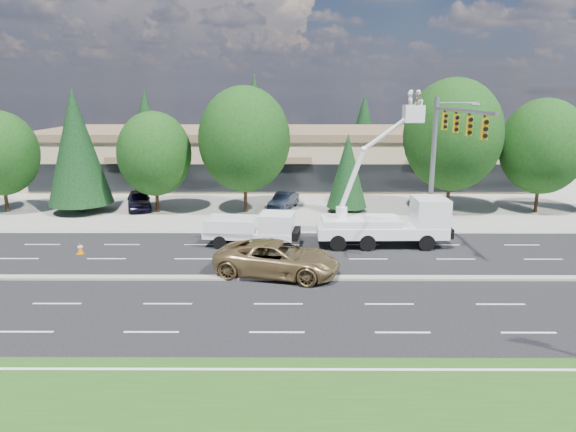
{
  "coord_description": "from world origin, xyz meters",
  "views": [
    {
      "loc": [
        0.52,
        -24.7,
        9.3
      ],
      "look_at": [
        0.41,
        3.76,
        2.4
      ],
      "focal_mm": 32.0,
      "sensor_mm": 36.0,
      "label": 1
    }
  ],
  "objects_px": {
    "utility_pickup": "(256,232)",
    "minivan": "(277,259)",
    "signal_mast": "(444,146)",
    "bucket_truck": "(392,215)"
  },
  "relations": [
    {
      "from": "utility_pickup",
      "to": "minivan",
      "type": "height_order",
      "value": "utility_pickup"
    },
    {
      "from": "bucket_truck",
      "to": "utility_pickup",
      "type": "bearing_deg",
      "value": 179.74
    },
    {
      "from": "signal_mast",
      "to": "minivan",
      "type": "bearing_deg",
      "value": -147.62
    },
    {
      "from": "bucket_truck",
      "to": "minivan",
      "type": "height_order",
      "value": "bucket_truck"
    },
    {
      "from": "signal_mast",
      "to": "utility_pickup",
      "type": "distance_m",
      "value": 12.79
    },
    {
      "from": "signal_mast",
      "to": "minivan",
      "type": "distance_m",
      "value": 13.09
    },
    {
      "from": "bucket_truck",
      "to": "signal_mast",
      "type": "bearing_deg",
      "value": 18.34
    },
    {
      "from": "utility_pickup",
      "to": "signal_mast",
      "type": "bearing_deg",
      "value": 13.01
    },
    {
      "from": "signal_mast",
      "to": "utility_pickup",
      "type": "relative_size",
      "value": 1.78
    },
    {
      "from": "bucket_truck",
      "to": "minivan",
      "type": "relative_size",
      "value": 1.46
    }
  ]
}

